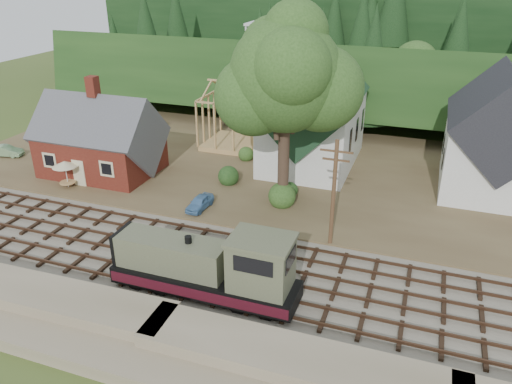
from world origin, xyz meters
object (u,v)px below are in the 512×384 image
(car_blue, at_px, (200,203))
(car_green, at_px, (6,151))
(locomotive, at_px, (211,269))
(patio_set, at_px, (65,165))

(car_blue, xyz_separation_m, car_green, (-23.81, 4.10, 0.03))
(locomotive, distance_m, car_blue, 11.47)
(car_blue, height_order, car_green, car_green)
(locomotive, bearing_deg, patio_set, 151.71)
(car_green, bearing_deg, car_blue, -113.23)
(patio_set, bearing_deg, car_green, 159.18)
(car_green, bearing_deg, patio_set, -124.28)
(locomotive, height_order, car_green, locomotive)
(car_blue, distance_m, patio_set, 12.91)
(locomotive, bearing_deg, car_blue, 119.13)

